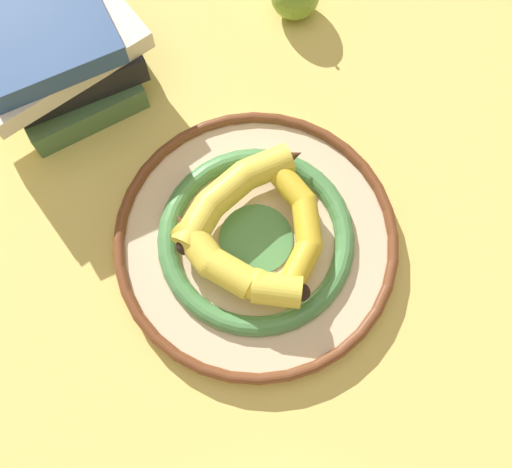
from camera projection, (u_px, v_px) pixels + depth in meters
The scene contains 6 objects.
ground_plane at pixel (243, 277), 0.71m from camera, with size 2.80×2.80×0.00m, color #E5CC6B.
decorative_bowl at pixel (256, 240), 0.71m from camera, with size 0.34×0.34×0.03m.
banana_a at pixel (300, 227), 0.68m from camera, with size 0.15×0.11×0.03m.
banana_b at pixel (233, 191), 0.69m from camera, with size 0.07×0.19×0.04m.
banana_c at pixel (232, 268), 0.66m from camera, with size 0.17×0.09×0.04m.
book_stack at pixel (58, 58), 0.73m from camera, with size 0.16×0.22×0.13m.
Camera 1 is at (-0.16, 0.09, 0.69)m, focal length 42.00 mm.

